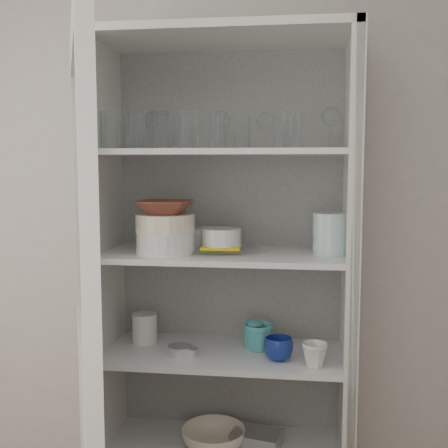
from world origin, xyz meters
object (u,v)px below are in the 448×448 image
Objects in this scene: goblet_3 at (331,126)px; mug_teal at (259,337)px; cupboard_door at (89,412)px; goblet_1 at (222,129)px; cream_bowl at (165,223)px; mug_blue at (278,349)px; yellow_trivet at (221,247)px; goblet_0 at (153,129)px; white_canister at (145,328)px; mug_white at (315,355)px; measuring_cups at (180,350)px; grey_bowl_stack at (330,234)px; white_ramekin at (221,237)px; pantry_cabinet at (226,326)px; glass_platter at (221,250)px; tin_box at (257,438)px; plate_stack_back at (188,237)px; cream_dish at (213,438)px; plate_stack_front at (165,243)px; goblet_2 at (265,129)px; teal_jar at (254,335)px; terracotta_bowl at (165,207)px.

goblet_3 reaches higher than mug_teal.
cupboard_door is 11.95× the size of goblet_1.
mug_blue is (0.44, -0.01, -0.47)m from cream_bowl.
yellow_trivet is (-0.42, -0.09, -0.47)m from goblet_3.
white_canister is at bearing -133.11° from goblet_0.
mug_white is at bearing -59.35° from mug_teal.
measuring_cups is at bearing 174.74° from mug_teal.
grey_bowl_stack is 0.51m from mug_teal.
pantry_cabinet is at bearing 83.82° from white_ramekin.
measuring_cups is at bearing -155.81° from glass_platter.
pantry_cabinet is at bearing 167.10° from mug_blue.
cream_bowl is 0.96m from tin_box.
plate_stack_back reaches higher than tin_box.
cream_bowl reaches higher than white_canister.
mug_teal is 0.45m from cream_dish.
cream_dish is at bearing -156.11° from white_ramekin.
yellow_trivet reaches higher than mug_blue.
cupboard_door is 0.58m from measuring_cups.
plate_stack_front is (-0.22, -0.14, 0.36)m from pantry_cabinet.
grey_bowl_stack is at bearing 41.48° from mug_blue.
goblet_2 is at bearing 108.52° from mug_white.
white_canister is 0.63× the size of tin_box.
goblet_3 is at bearing 14.07° from cream_bowl.
cupboard_door is at bearing -114.71° from pantry_cabinet.
goblet_3 is 0.92× the size of plate_stack_back.
measuring_cups is (-0.15, -0.07, -0.40)m from yellow_trivet.
goblet_2 reaches higher than white_canister.
teal_jar is at bearing 95.83° from mug_teal.
plate_stack_front is at bearing -46.95° from white_canister.
white_canister is 0.52m from cream_dish.
cream_dish is (0.26, -0.12, -1.25)m from goblet_0.
yellow_trivet is at bearing 168.09° from mug_teal.
terracotta_bowl is (-0.00, 0.00, 0.14)m from plate_stack_front.
goblet_3 is (0.26, -0.02, 0.01)m from goblet_2.
goblet_2 is at bearing 1.48° from goblet_1.
mug_white reaches higher than cream_dish.
pantry_cabinet reaches higher than goblet_0.
teal_jar is (0.12, 0.07, -0.37)m from yellow_trivet.
cupboard_door is 6.63× the size of glass_platter.
white_ramekin is (-0.16, -0.11, -0.42)m from goblet_2.
grey_bowl_stack is (0.42, -0.00, 0.06)m from yellow_trivet.
mug_blue is at bearing -69.37° from goblet_2.
goblet_3 is at bearing 15.55° from measuring_cups.
goblet_0 is at bearing 171.15° from grey_bowl_stack.
cream_dish is (-0.02, -0.12, -1.24)m from goblet_1.
white_ramekin is at bearing 23.89° from cream_dish.
terracotta_bowl is at bearing -106.64° from plate_stack_back.
grey_bowl_stack is (0.73, 0.62, 0.47)m from cupboard_door.
plate_stack_front is 0.75× the size of glass_platter.
goblet_2 is 1.42× the size of mug_teal.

